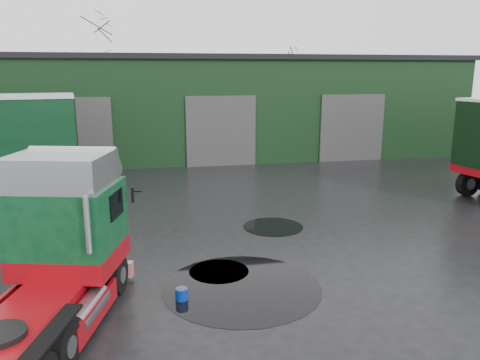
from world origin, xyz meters
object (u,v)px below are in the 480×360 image
wash_bucket (182,294)px  tree_back_b (279,89)px  hero_tractor (35,254)px  tree_back_a (98,78)px  warehouse (207,104)px

wash_bucket → tree_back_b: tree_back_b is taller
hero_tractor → wash_bucket: 3.52m
hero_tractor → wash_bucket: (2.94, 1.00, -1.66)m
tree_back_a → tree_back_b: (16.00, 0.00, -1.00)m
tree_back_a → hero_tractor: bearing=-87.4°
warehouse → wash_bucket: warehouse is taller
wash_bucket → tree_back_b: bearing=70.1°
warehouse → wash_bucket: (-3.56, -22.00, -3.01)m
wash_bucket → tree_back_b: (11.56, 32.00, 3.61)m
warehouse → hero_tractor: bearing=-105.8°
warehouse → tree_back_a: tree_back_a is taller
tree_back_a → warehouse: bearing=-51.3°
hero_tractor → warehouse: bearing=89.0°
warehouse → tree_back_a: size_ratio=3.41×
warehouse → wash_bucket: size_ratio=105.95×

